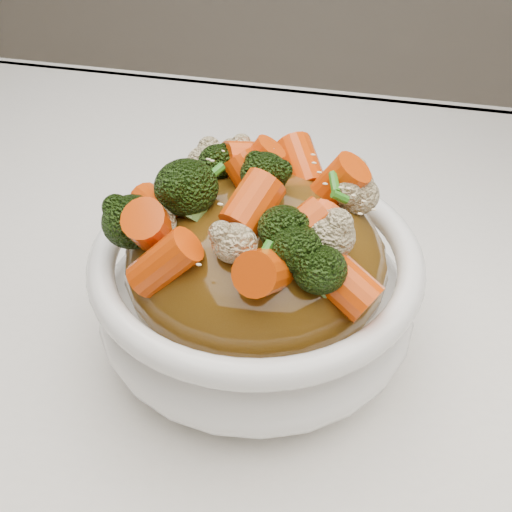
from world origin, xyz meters
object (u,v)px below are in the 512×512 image
(bowl, at_px, (256,292))
(carrots, at_px, (256,179))
(broccoli, at_px, (256,180))
(dining_table, at_px, (270,510))

(bowl, distance_m, carrots, 0.10)
(broccoli, bearing_deg, carrots, 0.00)
(dining_table, distance_m, bowl, 0.42)
(dining_table, xyz_separation_m, broccoli, (-0.00, -0.06, 0.52))
(carrots, height_order, broccoli, carrots)
(dining_table, bearing_deg, bowl, -94.64)
(bowl, relative_size, broccoli, 1.26)
(bowl, bearing_deg, broccoli, -135.00)
(carrots, bearing_deg, dining_table, 85.36)
(carrots, relative_size, broccoli, 1.00)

